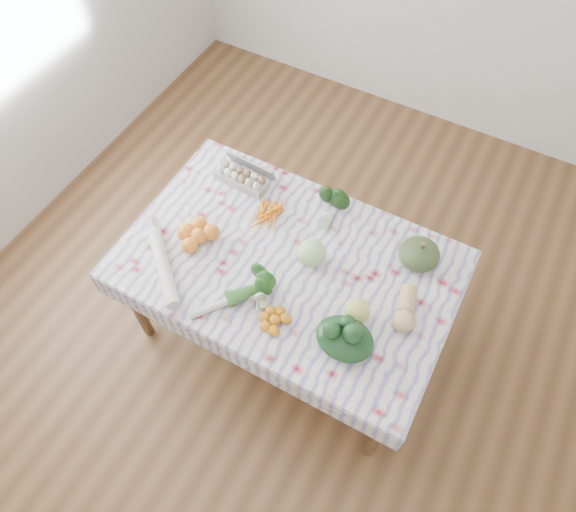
# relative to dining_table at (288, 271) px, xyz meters

# --- Properties ---
(ground) EXTENTS (4.50, 4.50, 0.00)m
(ground) POSITION_rel_dining_table_xyz_m (0.00, 0.00, -0.68)
(ground) COLOR brown
(ground) RESTS_ON ground
(dining_table) EXTENTS (1.60, 1.00, 0.75)m
(dining_table) POSITION_rel_dining_table_xyz_m (0.00, 0.00, 0.00)
(dining_table) COLOR brown
(dining_table) RESTS_ON ground
(tablecloth) EXTENTS (1.66, 1.06, 0.01)m
(tablecloth) POSITION_rel_dining_table_xyz_m (0.00, 0.00, 0.08)
(tablecloth) COLOR silver
(tablecloth) RESTS_ON dining_table
(egg_carton) EXTENTS (0.31, 0.14, 0.08)m
(egg_carton) POSITION_rel_dining_table_xyz_m (-0.47, 0.33, 0.12)
(egg_carton) COLOR #9A9B96
(egg_carton) RESTS_ON tablecloth
(carrot_bunch) EXTENTS (0.21, 0.19, 0.03)m
(carrot_bunch) POSITION_rel_dining_table_xyz_m (-0.23, 0.18, 0.10)
(carrot_bunch) COLOR orange
(carrot_bunch) RESTS_ON tablecloth
(kale_bunch) EXTENTS (0.19, 0.18, 0.14)m
(kale_bunch) POSITION_rel_dining_table_xyz_m (0.05, 0.37, 0.15)
(kale_bunch) COLOR black
(kale_bunch) RESTS_ON tablecloth
(kabocha_squash) EXTENTS (0.27, 0.27, 0.13)m
(kabocha_squash) POSITION_rel_dining_table_xyz_m (0.56, 0.31, 0.15)
(kabocha_squash) COLOR #384B27
(kabocha_squash) RESTS_ON tablecloth
(cabbage) EXTENTS (0.16, 0.16, 0.14)m
(cabbage) POSITION_rel_dining_table_xyz_m (0.10, 0.06, 0.16)
(cabbage) COLOR #ACCE84
(cabbage) RESTS_ON tablecloth
(butternut_squash) EXTENTS (0.15, 0.25, 0.11)m
(butternut_squash) POSITION_rel_dining_table_xyz_m (0.62, 0.01, 0.14)
(butternut_squash) COLOR tan
(butternut_squash) RESTS_ON tablecloth
(orange_cluster) EXTENTS (0.35, 0.35, 0.09)m
(orange_cluster) POSITION_rel_dining_table_xyz_m (-0.46, -0.10, 0.13)
(orange_cluster) COLOR orange
(orange_cluster) RESTS_ON tablecloth
(broccoli) EXTENTS (0.19, 0.19, 0.10)m
(broccoli) POSITION_rel_dining_table_xyz_m (-0.05, -0.22, 0.13)
(broccoli) COLOR #1D5019
(broccoli) RESTS_ON tablecloth
(mandarin_cluster) EXTENTS (0.21, 0.21, 0.05)m
(mandarin_cluster) POSITION_rel_dining_table_xyz_m (0.10, -0.32, 0.11)
(mandarin_cluster) COLOR orange
(mandarin_cluster) RESTS_ON tablecloth
(grapefruit) EXTENTS (0.14, 0.14, 0.12)m
(grapefruit) POSITION_rel_dining_table_xyz_m (0.42, -0.11, 0.14)
(grapefruit) COLOR #C6C45D
(grapefruit) RESTS_ON tablecloth
(spinach_bag) EXTENTS (0.32, 0.29, 0.12)m
(spinach_bag) POSITION_rel_dining_table_xyz_m (0.43, -0.26, 0.14)
(spinach_bag) COLOR black
(spinach_bag) RESTS_ON tablecloth
(daikon) EXTENTS (0.41, 0.37, 0.07)m
(daikon) POSITION_rel_dining_table_xyz_m (-0.52, -0.33, 0.12)
(daikon) COLOR silver
(daikon) RESTS_ON tablecloth
(leek) EXTENTS (0.25, 0.30, 0.04)m
(leek) POSITION_rel_dining_table_xyz_m (-0.15, -0.35, 0.10)
(leek) COLOR beige
(leek) RESTS_ON tablecloth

